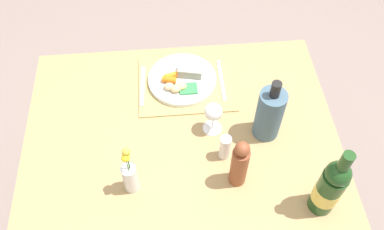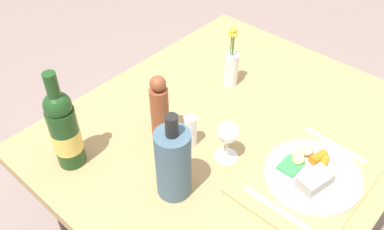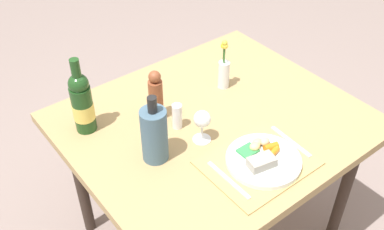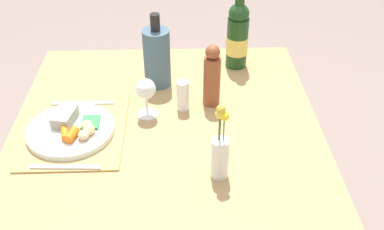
% 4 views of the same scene
% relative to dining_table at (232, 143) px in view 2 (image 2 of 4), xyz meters
% --- Properties ---
extents(dining_table, '(1.15, 1.00, 0.73)m').
position_rel_dining_table_xyz_m(dining_table, '(0.00, 0.00, 0.00)').
color(dining_table, tan).
rests_on(dining_table, ground_plane).
extents(placemat, '(0.38, 0.31, 0.01)m').
position_rel_dining_table_xyz_m(placemat, '(-0.04, -0.29, 0.07)').
color(placemat, tan).
rests_on(placemat, dining_table).
extents(dinner_plate, '(0.27, 0.27, 0.06)m').
position_rel_dining_table_xyz_m(dinner_plate, '(-0.02, -0.30, 0.09)').
color(dinner_plate, silver).
rests_on(dinner_plate, placemat).
extents(fork, '(0.01, 0.21, 0.00)m').
position_rel_dining_table_xyz_m(fork, '(-0.18, -0.29, 0.08)').
color(fork, silver).
rests_on(fork, placemat).
extents(knife, '(0.03, 0.20, 0.00)m').
position_rel_dining_table_xyz_m(knife, '(0.14, -0.29, 0.08)').
color(knife, silver).
rests_on(knife, placemat).
extents(wine_glass, '(0.07, 0.07, 0.14)m').
position_rel_dining_table_xyz_m(wine_glass, '(-0.12, -0.06, 0.17)').
color(wine_glass, white).
rests_on(wine_glass, dining_table).
extents(salt_shaker, '(0.04, 0.04, 0.11)m').
position_rel_dining_table_xyz_m(salt_shaker, '(-0.15, 0.06, 0.13)').
color(salt_shaker, white).
rests_on(salt_shaker, dining_table).
extents(cooler_bottle, '(0.10, 0.10, 0.27)m').
position_rel_dining_table_xyz_m(cooler_bottle, '(-0.31, -0.03, 0.18)').
color(cooler_bottle, '#436175').
rests_on(cooler_bottle, dining_table).
extents(wine_bottle, '(0.08, 0.08, 0.32)m').
position_rel_dining_table_xyz_m(wine_bottle, '(-0.44, 0.27, 0.20)').
color(wine_bottle, '#1C431A').
rests_on(wine_bottle, dining_table).
extents(flower_vase, '(0.05, 0.05, 0.24)m').
position_rel_dining_table_xyz_m(flower_vase, '(0.18, 0.15, 0.16)').
color(flower_vase, silver).
rests_on(flower_vase, dining_table).
extents(pepper_mill, '(0.06, 0.06, 0.22)m').
position_rel_dining_table_xyz_m(pepper_mill, '(-0.18, 0.15, 0.18)').
color(pepper_mill, brown).
rests_on(pepper_mill, dining_table).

